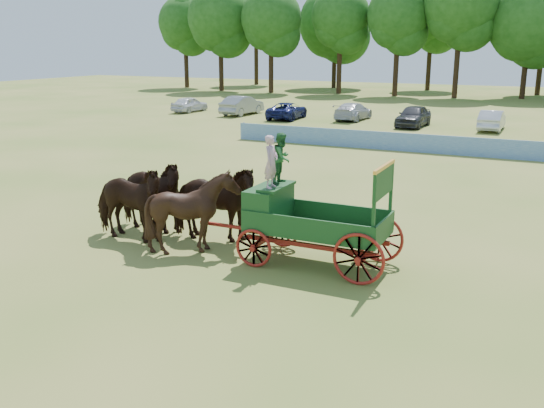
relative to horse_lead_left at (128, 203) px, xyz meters
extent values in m
plane|color=#9B8B46|center=(7.10, 2.02, -1.22)|extent=(160.00, 160.00, 0.00)
imported|color=black|center=(0.00, 0.00, 0.00)|extent=(2.92, 1.36, 2.45)
imported|color=black|center=(0.00, 1.10, 0.00)|extent=(2.98, 1.51, 2.45)
imported|color=black|center=(2.40, 0.00, 0.00)|extent=(2.44, 2.22, 2.45)
imported|color=black|center=(2.40, 1.10, 0.00)|extent=(3.10, 1.87, 2.45)
cube|color=#A62B10|center=(4.60, 0.55, -0.62)|extent=(0.12, 2.00, 0.12)
cube|color=#A62B10|center=(7.60, 0.55, -0.62)|extent=(0.12, 2.00, 0.12)
cube|color=#A62B10|center=(6.10, 0.00, -0.50)|extent=(3.80, 0.10, 0.12)
cube|color=#A62B10|center=(6.10, 1.10, -0.50)|extent=(3.80, 0.10, 0.12)
cube|color=#A62B10|center=(3.70, 0.55, -0.47)|extent=(2.80, 0.09, 0.09)
cube|color=#1A4E21|center=(6.10, 0.55, -0.22)|extent=(3.80, 1.80, 0.10)
cube|color=#1A4E21|center=(6.10, -0.33, 0.08)|extent=(3.80, 0.06, 0.55)
cube|color=#1A4E21|center=(6.10, 1.43, 0.08)|extent=(3.80, 0.06, 0.55)
cube|color=#1A4E21|center=(7.98, 0.55, 0.08)|extent=(0.06, 1.80, 0.55)
cube|color=#1A4E21|center=(4.60, 0.55, 0.33)|extent=(0.85, 1.70, 1.05)
cube|color=#1A4E21|center=(4.85, 0.55, 0.90)|extent=(0.55, 1.50, 0.08)
cube|color=#1A4E21|center=(4.22, 0.55, 0.13)|extent=(0.10, 1.60, 0.65)
cube|color=#1A4E21|center=(4.40, 0.55, -0.17)|extent=(0.55, 1.60, 0.06)
cube|color=#1A4E21|center=(7.90, -0.25, 0.73)|extent=(0.08, 0.08, 1.80)
cube|color=#1A4E21|center=(7.90, 1.35, 0.73)|extent=(0.08, 0.08, 1.80)
cube|color=#1A4E21|center=(7.90, 0.55, 1.33)|extent=(0.07, 1.75, 0.75)
cube|color=gold|center=(7.90, 0.55, 1.73)|extent=(0.08, 1.80, 0.09)
cube|color=gold|center=(7.86, 0.55, 1.33)|extent=(0.02, 1.30, 0.12)
torus|color=#A62B10|center=(4.60, -0.40, -0.67)|extent=(1.09, 0.09, 1.09)
torus|color=#A62B10|center=(4.60, 1.50, -0.67)|extent=(1.09, 0.09, 1.09)
torus|color=#A62B10|center=(7.60, -0.40, -0.52)|extent=(1.39, 0.09, 1.39)
torus|color=#A62B10|center=(7.60, 1.50, -0.52)|extent=(1.39, 0.09, 1.39)
imported|color=#CD9DAB|center=(4.85, 0.20, 1.66)|extent=(0.35, 0.53, 1.45)
imported|color=#25632D|center=(4.85, 0.90, 1.65)|extent=(0.54, 0.70, 1.43)
cube|color=#1E58A5|center=(6.10, 20.02, -0.70)|extent=(26.00, 0.08, 1.05)
imported|color=silver|center=(-18.90, 32.35, -0.53)|extent=(1.83, 4.15, 1.39)
imported|color=gray|center=(-13.51, 32.42, -0.41)|extent=(1.99, 5.02, 1.63)
imported|color=navy|center=(-8.67, 31.29, -0.55)|extent=(2.59, 5.02, 1.35)
imported|color=silver|center=(-3.57, 33.00, -0.52)|extent=(2.14, 4.90, 1.40)
imported|color=#333338|center=(1.79, 30.97, -0.43)|extent=(2.04, 4.73, 1.59)
imported|color=silver|center=(7.30, 31.43, -0.51)|extent=(1.52, 4.36, 1.44)
cylinder|color=#382314|center=(-36.90, 59.22, 1.20)|extent=(0.60, 0.60, 4.85)
sphere|color=#1A4913|center=(-36.90, 59.22, 7.70)|extent=(7.27, 7.27, 7.27)
cylinder|color=#382314|center=(-29.31, 55.95, 1.29)|extent=(0.60, 0.60, 5.03)
sphere|color=#1A4913|center=(-29.31, 55.95, 8.04)|extent=(8.35, 8.35, 8.35)
cylinder|color=#382314|center=(-22.04, 55.96, 1.24)|extent=(0.60, 0.60, 4.94)
sphere|color=#1A4913|center=(-22.04, 55.96, 7.87)|extent=(7.52, 7.52, 7.52)
cylinder|color=#382314|center=(-13.79, 58.25, 1.30)|extent=(0.60, 0.60, 5.04)
sphere|color=#1A4913|center=(-13.79, 58.25, 8.07)|extent=(7.06, 7.06, 7.06)
cylinder|color=#382314|center=(-6.54, 57.66, 1.29)|extent=(0.60, 0.60, 5.03)
sphere|color=#1A4913|center=(-6.54, 57.66, 8.04)|extent=(7.20, 7.20, 7.20)
cylinder|color=#382314|center=(0.31, 58.07, 1.62)|extent=(0.60, 0.60, 5.68)
sphere|color=#1A4913|center=(0.31, 58.07, 9.25)|extent=(8.40, 8.40, 8.40)
cylinder|color=#382314|center=(7.41, 60.01, 1.05)|extent=(0.60, 0.60, 4.55)
sphere|color=#1A4913|center=(7.41, 60.01, 7.15)|extent=(8.95, 8.95, 8.95)
cylinder|color=#382314|center=(-30.90, 69.16, 1.78)|extent=(0.60, 0.60, 6.01)
sphere|color=#1A4913|center=(-30.90, 69.16, 9.84)|extent=(7.66, 7.66, 7.66)
cylinder|color=#382314|center=(-17.80, 67.47, 1.18)|extent=(0.60, 0.60, 4.80)
sphere|color=#1A4913|center=(-17.80, 67.47, 7.63)|extent=(9.97, 9.97, 9.97)
cylinder|color=#382314|center=(-5.00, 68.87, 1.40)|extent=(0.60, 0.60, 5.26)
sphere|color=#1A4913|center=(-5.00, 68.87, 8.46)|extent=(7.85, 7.85, 7.85)
cylinder|color=#382314|center=(8.69, 66.64, 1.22)|extent=(0.60, 0.60, 4.89)
camera|label=1|loc=(11.89, -14.40, 4.76)|focal=40.00mm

